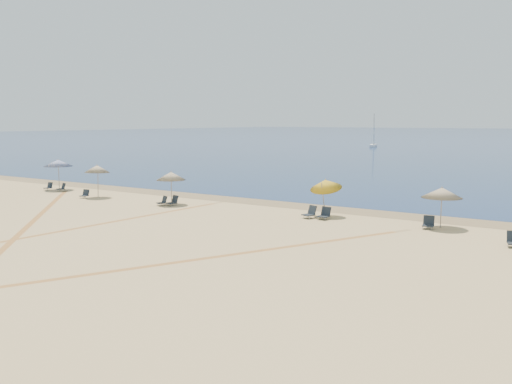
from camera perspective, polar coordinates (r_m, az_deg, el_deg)
wet_sand at (r=37.50m, az=3.31°, el=-1.29°), size 500.00×500.00×0.00m
umbrella_0 at (r=47.92m, az=-20.05°, el=2.88°), size 2.34×2.34×2.58m
umbrella_1 at (r=42.27m, az=-16.34°, el=2.34°), size 1.88×1.90×2.49m
umbrella_2 at (r=37.57m, az=-8.91°, el=1.67°), size 2.02×2.02×2.31m
umbrella_3 at (r=32.79m, az=7.32°, el=0.83°), size 1.92×1.99×2.50m
umbrella_4 at (r=30.65m, az=18.94°, el=-0.07°), size 2.16×2.16×2.25m
chair_0 at (r=48.41m, az=-20.93°, el=0.54°), size 0.56×0.64×0.62m
chair_1 at (r=47.25m, az=-19.71°, el=0.45°), size 0.69×0.75×0.65m
chair_2 at (r=42.49m, az=-17.52°, el=-0.22°), size 0.64×0.71×0.62m
chair_3 at (r=37.45m, az=-9.77°, el=-0.97°), size 0.72×0.77×0.64m
chair_4 at (r=37.25m, az=-8.68°, el=-0.96°), size 0.71×0.79×0.70m
chair_5 at (r=32.28m, az=5.71°, el=-2.17°), size 0.85×0.90×0.74m
chair_6 at (r=31.97m, az=7.21°, el=-2.30°), size 0.68×0.77×0.73m
chair_7 at (r=30.42m, az=17.65°, el=-3.13°), size 0.66×0.75×0.69m
sailboat_2 at (r=122.48m, az=12.26°, el=5.68°), size 2.53×5.03×7.27m
tire_tracks at (r=28.24m, az=-19.60°, el=-4.64°), size 51.56×43.17×0.00m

